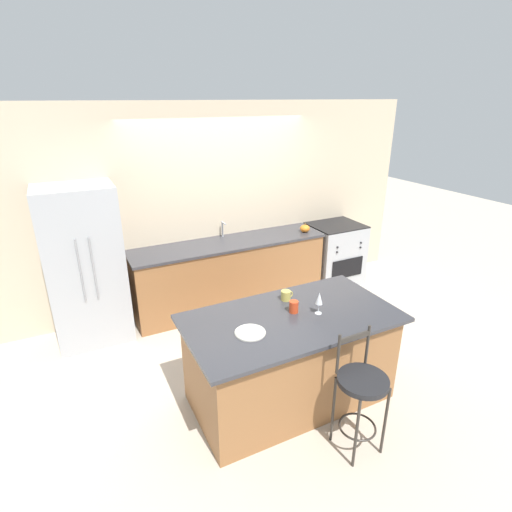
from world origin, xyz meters
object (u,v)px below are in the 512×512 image
(refrigerator, at_px, (85,266))
(oven_range, at_px, (334,253))
(dinner_plate, at_px, (250,332))
(coffee_mug, at_px, (286,295))
(wine_glass, at_px, (319,299))
(tumbler_cup, at_px, (294,307))
(pumpkin_decoration, at_px, (305,228))
(bar_stool_near, at_px, (361,391))

(refrigerator, bearing_deg, oven_range, -0.03)
(dinner_plate, xyz_separation_m, coffee_mug, (0.57, 0.38, 0.04))
(wine_glass, height_order, tumbler_cup, wine_glass)
(tumbler_cup, bearing_deg, coffee_mug, 76.17)
(dinner_plate, bearing_deg, pumpkin_decoration, 47.25)
(refrigerator, height_order, dinner_plate, refrigerator)
(tumbler_cup, bearing_deg, bar_stool_near, -80.40)
(coffee_mug, distance_m, tumbler_cup, 0.24)
(pumpkin_decoration, bearing_deg, oven_range, 8.15)
(oven_range, distance_m, pumpkin_decoration, 0.82)
(refrigerator, distance_m, bar_stool_near, 3.27)
(dinner_plate, relative_size, coffee_mug, 2.08)
(refrigerator, height_order, pumpkin_decoration, refrigerator)
(refrigerator, height_order, tumbler_cup, refrigerator)
(dinner_plate, relative_size, pumpkin_decoration, 1.90)
(dinner_plate, height_order, wine_glass, wine_glass)
(refrigerator, xyz_separation_m, pumpkin_decoration, (2.92, -0.09, 0.06))
(pumpkin_decoration, bearing_deg, dinner_plate, -132.75)
(tumbler_cup, bearing_deg, oven_range, 44.77)
(bar_stool_near, bearing_deg, coffee_mug, 94.33)
(refrigerator, height_order, coffee_mug, refrigerator)
(refrigerator, bearing_deg, pumpkin_decoration, -1.79)
(dinner_plate, distance_m, tumbler_cup, 0.53)
(wine_glass, relative_size, tumbler_cup, 1.90)
(bar_stool_near, height_order, pumpkin_decoration, pumpkin_decoration)
(oven_range, xyz_separation_m, bar_stool_near, (-1.79, -2.73, 0.10))
(refrigerator, xyz_separation_m, bar_stool_near, (1.75, -2.73, -0.36))
(refrigerator, height_order, oven_range, refrigerator)
(oven_range, bearing_deg, coffee_mug, -138.12)
(oven_range, xyz_separation_m, coffee_mug, (-1.87, -1.68, 0.48))
(dinner_plate, height_order, tumbler_cup, tumbler_cup)
(wine_glass, height_order, pumpkin_decoration, wine_glass)
(oven_range, distance_m, coffee_mug, 2.56)
(coffee_mug, height_order, pumpkin_decoration, pumpkin_decoration)
(refrigerator, relative_size, wine_glass, 8.86)
(bar_stool_near, relative_size, wine_glass, 5.02)
(tumbler_cup, bearing_deg, refrigerator, 130.07)
(dinner_plate, xyz_separation_m, tumbler_cup, (0.51, 0.14, 0.05))
(wine_glass, height_order, coffee_mug, wine_glass)
(dinner_plate, bearing_deg, bar_stool_near, -46.24)
(bar_stool_near, distance_m, dinner_plate, 1.00)
(wine_glass, distance_m, pumpkin_decoration, 2.25)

